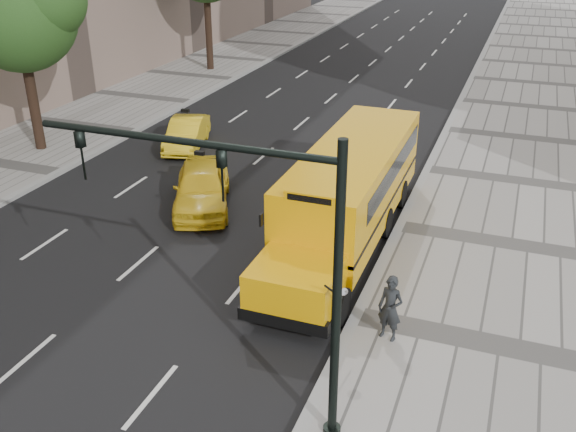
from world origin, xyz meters
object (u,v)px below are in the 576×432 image
(tree_b, at_px, (19,12))
(traffic_signal, at_px, (265,249))
(pedestrian, at_px, (390,308))
(taxi_near, at_px, (202,187))
(taxi_far, at_px, (187,133))
(school_bus, at_px, (351,186))

(tree_b, distance_m, traffic_signal, 19.69)
(pedestrian, bearing_deg, taxi_near, 160.20)
(taxi_far, xyz_separation_m, traffic_signal, (9.83, -14.56, 3.43))
(taxi_near, relative_size, pedestrian, 2.73)
(pedestrian, bearing_deg, tree_b, 169.29)
(traffic_signal, bearing_deg, school_bus, 94.49)
(taxi_near, xyz_separation_m, pedestrian, (8.02, -5.56, 0.21))
(school_bus, bearing_deg, taxi_near, 177.30)
(taxi_near, bearing_deg, school_bus, -27.28)
(taxi_far, bearing_deg, traffic_signal, -72.28)
(taxi_near, xyz_separation_m, traffic_signal, (6.22, -9.07, 3.29))
(taxi_far, xyz_separation_m, pedestrian, (11.63, -11.05, 0.35))
(school_bus, xyz_separation_m, pedestrian, (2.49, -5.30, -0.75))
(pedestrian, xyz_separation_m, traffic_signal, (-1.79, -3.51, 3.08))
(tree_b, distance_m, taxi_far, 8.30)
(tree_b, xyz_separation_m, traffic_signal, (15.60, -11.86, -1.90))
(taxi_far, bearing_deg, tree_b, -171.23)
(tree_b, relative_size, pedestrian, 4.85)
(taxi_near, distance_m, taxi_far, 6.57)
(tree_b, relative_size, taxi_near, 1.77)
(pedestrian, height_order, traffic_signal, traffic_signal)
(school_bus, distance_m, pedestrian, 5.90)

